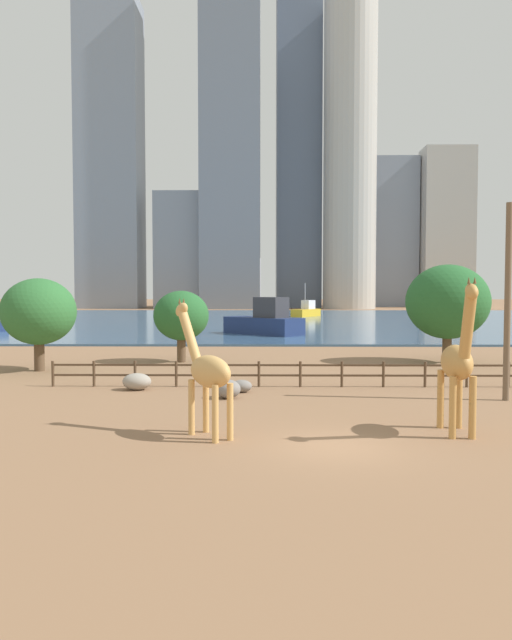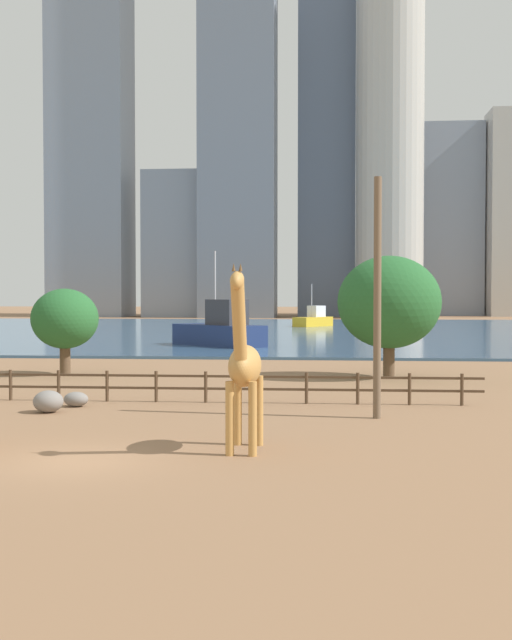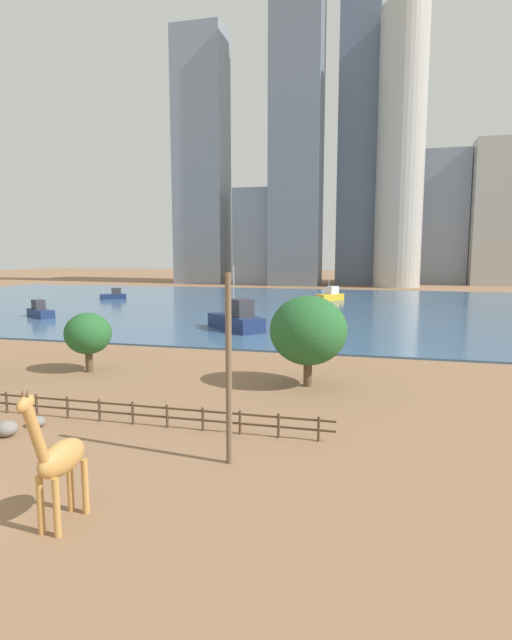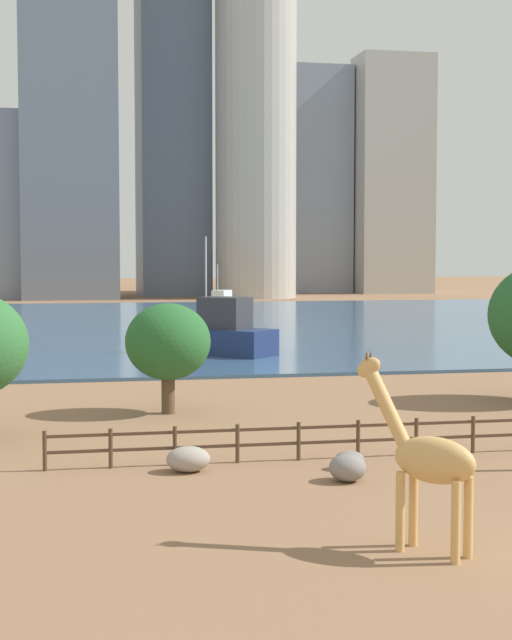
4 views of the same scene
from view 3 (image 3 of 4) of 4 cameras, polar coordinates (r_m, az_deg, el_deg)
ground_plane at (r=94.30m, az=4.92°, el=1.75°), size 400.00×400.00×0.00m
harbor_water at (r=91.34m, az=4.62°, el=1.62°), size 180.00×86.00×0.20m
giraffe_companion at (r=19.29m, az=-21.64°, el=-14.54°), size 0.99×3.17×5.33m
utility_pole at (r=22.53m, az=-3.14°, el=-5.73°), size 0.28×0.28×8.75m
boulder_near_fence at (r=30.81m, az=-23.79°, el=-10.57°), size 0.99×0.80×0.60m
boulder_small at (r=29.92m, az=-26.62°, el=-11.02°), size 1.14×1.13×0.85m
enclosure_fence at (r=30.25m, az=-17.08°, el=-9.67°), size 26.12×0.14×1.30m
tree_center_broad at (r=35.95m, az=6.00°, el=-1.21°), size 5.55×5.55×6.59m
tree_right_tall at (r=42.53m, az=-18.65°, el=-1.51°), size 3.73×3.73×4.84m
boat_ferry at (r=107.59m, az=-15.94°, el=2.73°), size 5.52×4.21×2.32m
boat_sailboat at (r=80.73m, az=-23.44°, el=0.92°), size 5.99×4.86×2.54m
boat_tug at (r=101.76m, az=8.49°, el=2.78°), size 5.48×6.59×5.76m
boat_barge at (r=61.50m, az=-2.23°, el=0.08°), size 8.65×8.42×7.99m
skyline_tower_needle at (r=152.63m, az=16.22°, el=17.99°), size 13.14×13.14×75.73m
skyline_block_central at (r=159.68m, az=0.46°, el=9.44°), size 14.54×12.97×29.40m
skyline_tower_glass at (r=173.67m, az=20.32°, el=10.80°), size 15.34×14.65×41.34m
skyline_block_left at (r=167.84m, az=25.71°, el=10.93°), size 13.44×9.15×42.94m
skyline_block_right at (r=157.65m, az=4.68°, el=20.47°), size 14.92×12.18×89.53m
skyline_tower_short at (r=167.63m, az=11.75°, el=21.88°), size 11.56×15.86×102.70m
skyline_block_wide at (r=167.69m, az=-6.22°, el=17.72°), size 15.76×12.36×78.35m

